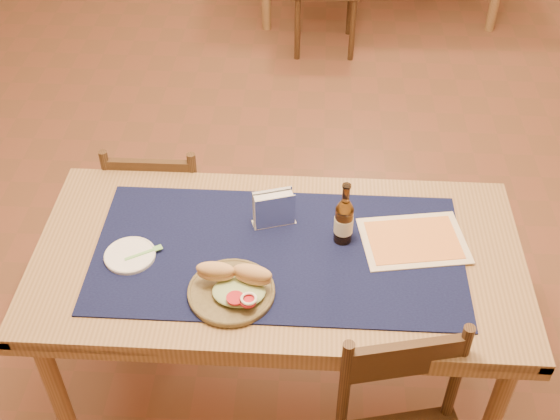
# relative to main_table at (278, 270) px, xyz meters

# --- Properties ---
(main_table) EXTENTS (1.60, 0.80, 0.75)m
(main_table) POSITION_rel_main_table_xyz_m (0.00, 0.00, 0.00)
(main_table) COLOR #9F784B
(main_table) RESTS_ON ground
(placemat) EXTENTS (1.20, 0.60, 0.01)m
(placemat) POSITION_rel_main_table_xyz_m (0.00, 0.00, 0.09)
(placemat) COLOR #10173B
(placemat) RESTS_ON main_table
(baseboard) EXTENTS (6.00, 7.00, 0.10)m
(baseboard) POSITION_rel_main_table_xyz_m (0.00, 0.80, -0.62)
(baseboard) COLOR #49321A
(baseboard) RESTS_ON ground
(chair_main_far) EXTENTS (0.38, 0.38, 0.82)m
(chair_main_far) POSITION_rel_main_table_xyz_m (-0.51, 0.55, -0.24)
(chair_main_far) COLOR #49321A
(chair_main_far) RESTS_ON ground
(sandwich_plate) EXTENTS (0.27, 0.27, 0.10)m
(sandwich_plate) POSITION_rel_main_table_xyz_m (-0.13, -0.19, 0.12)
(sandwich_plate) COLOR brown
(sandwich_plate) RESTS_ON placemat
(side_plate) EXTENTS (0.17, 0.17, 0.01)m
(side_plate) POSITION_rel_main_table_xyz_m (-0.48, -0.05, 0.10)
(side_plate) COLOR white
(side_plate) RESTS_ON placemat
(fork) EXTENTS (0.12, 0.08, 0.00)m
(fork) POSITION_rel_main_table_xyz_m (-0.42, -0.04, 0.10)
(fork) COLOR #7DD072
(fork) RESTS_ON side_plate
(beer_bottle) EXTENTS (0.06, 0.06, 0.24)m
(beer_bottle) POSITION_rel_main_table_xyz_m (0.21, 0.07, 0.18)
(beer_bottle) COLOR #4A2A0D
(beer_bottle) RESTS_ON placemat
(napkin_holder) EXTENTS (0.16, 0.09, 0.13)m
(napkin_holder) POSITION_rel_main_table_xyz_m (-0.02, 0.14, 0.15)
(napkin_holder) COLOR silver
(napkin_holder) RESTS_ON placemat
(menu_card) EXTENTS (0.38, 0.30, 0.01)m
(menu_card) POSITION_rel_main_table_xyz_m (0.44, 0.08, 0.09)
(menu_card) COLOR beige
(menu_card) RESTS_ON placemat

